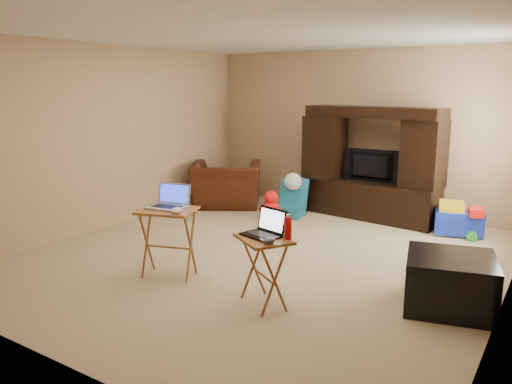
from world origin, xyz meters
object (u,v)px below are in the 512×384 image
Objects in this scene: television at (370,166)px; laptop_right at (261,223)px; entertainment_center at (371,163)px; child_rocker at (289,198)px; laptop_left at (167,197)px; tray_table_left at (168,243)px; mouse_left at (177,210)px; water_bottle at (288,228)px; recliner at (226,185)px; tray_table_right at (264,271)px; mouse_right at (269,241)px; ottoman at (450,282)px; plush_toy at (271,205)px; push_toy at (459,219)px.

television is 2.54× the size of laptop_right.
child_rocker is (-1.07, -0.56, -0.54)m from entertainment_center.
laptop_left is 1.13× the size of laptop_right.
tray_table_left is 0.44m from mouse_left.
tray_table_left is 3.67× the size of water_bottle.
recliner reaches higher than tray_table_left.
television reaches higher than tray_table_right.
television is at bearing 96.80° from mouse_right.
mouse_left is at bearing -176.05° from water_bottle.
mouse_right is (0.13, -0.12, 0.34)m from tray_table_right.
ottoman is 1.75m from laptop_right.
tray_table_right is at bearing -11.62° from laptop_right.
plush_toy is at bearing 100.44° from mouse_left.
mouse_right reaches higher than child_rocker.
laptop_right is at bearing -13.88° from laptop_left.
recliner is 2.50× the size of plush_toy.
mouse_left is 0.75× the size of water_bottle.
tray_table_right is 0.47m from water_bottle.
ottoman is 5.76× the size of mouse_right.
laptop_left is (-2.65, -0.75, 0.60)m from ottoman.
ottoman is (3.96, -2.06, -0.12)m from recliner.
recliner is 3.59m from push_toy.
ottoman reaches higher than plush_toy.
laptop_right is at bearing -150.38° from ottoman.
mouse_left is at bearing 174.16° from mouse_right.
plush_toy is 0.59× the size of ottoman.
mouse_right is (0.42, -3.53, -0.13)m from television.
child_rocker is 3.39m from mouse_right.
child_rocker is 3.25m from water_bottle.
water_bottle is (1.21, 0.08, -0.01)m from mouse_left.
plush_toy is 2.69m from mouse_left.
tray_table_left is (0.29, -2.53, 0.14)m from plush_toy.
entertainment_center is at bearing 56.92° from tray_table_left.
laptop_left is at bearing -140.07° from push_toy.
ottoman is at bearing 63.05° from tray_table_right.
laptop_left is at bearing 116.93° from tray_table_left.
recliner reaches higher than ottoman.
laptop_right is 0.25m from water_bottle.
mouse_left is (-1.01, -0.00, 0.43)m from tray_table_right.
water_bottle is at bearing -69.69° from child_rocker.
laptop_left reaches higher than child_rocker.
mouse_left is at bearing 77.11° from television.
child_rocker reaches higher than plush_toy.
ottoman is (1.71, -2.61, -0.59)m from entertainment_center.
recliner reaches higher than push_toy.
recliner is 1.92× the size of child_rocker.
tray_table_right is (1.49, -2.59, 0.10)m from plush_toy.
tray_table_left is at bearing -95.42° from child_rocker.
push_toy is 0.86× the size of tray_table_left.
television reaches higher than child_rocker.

